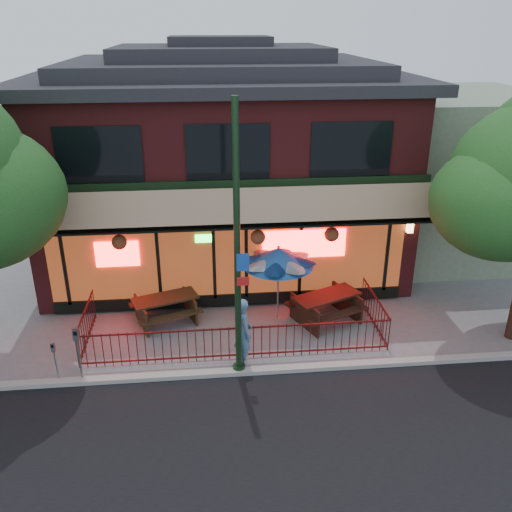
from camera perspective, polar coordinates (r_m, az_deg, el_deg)
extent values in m
plane|color=gray|center=(14.84, -1.91, -11.15)|extent=(80.00, 80.00, 0.00)
cube|color=#999993|center=(14.40, -1.77, -12.09)|extent=(80.00, 0.25, 0.12)
cube|color=maroon|center=(20.08, -3.48, 8.50)|extent=(12.00, 8.00, 6.50)
cube|color=#59230F|center=(16.82, -2.74, -0.32)|extent=(11.00, 0.06, 2.60)
cube|color=#FF0C0C|center=(16.83, 5.09, 1.29)|extent=(2.60, 0.04, 0.90)
cube|color=#FF0C0C|center=(16.80, -14.41, 0.20)|extent=(1.30, 0.04, 0.80)
cube|color=tan|center=(15.69, -2.78, 5.33)|extent=(12.20, 1.33, 1.26)
cube|color=black|center=(16.00, -16.17, 10.19)|extent=(2.40, 0.06, 1.60)
cube|color=black|center=(15.76, -2.98, 10.88)|extent=(2.40, 0.06, 1.60)
cube|color=black|center=(16.33, 9.98, 11.01)|extent=(2.40, 0.06, 1.60)
cube|color=black|center=(17.40, -2.65, -4.58)|extent=(11.00, 0.12, 0.40)
cube|color=#FFC672|center=(17.50, 15.89, 2.92)|extent=(0.18, 0.18, 0.32)
cube|color=gray|center=(22.80, 19.95, 8.32)|extent=(6.00, 7.00, 6.00)
cube|color=#490F10|center=(14.49, -2.02, -7.62)|extent=(8.40, 0.04, 0.04)
cube|color=#490F10|center=(14.94, -1.97, -10.34)|extent=(8.40, 0.04, 0.04)
cube|color=#490F10|center=(15.98, -17.62, -5.65)|extent=(0.04, 2.60, 0.04)
cube|color=#490F10|center=(16.36, 12.54, -4.33)|extent=(0.04, 2.60, 0.04)
cylinder|color=#490F10|center=(14.73, -1.99, -9.11)|extent=(0.02, 0.02, 1.00)
cylinder|color=black|center=(12.80, -2.00, 0.80)|extent=(0.16, 0.16, 7.00)
cylinder|color=black|center=(14.46, -1.81, -11.73)|extent=(0.32, 0.32, 0.20)
cube|color=#194CB2|center=(12.79, -1.40, -0.68)|extent=(0.30, 0.02, 0.45)
cube|color=red|center=(13.00, -1.37, -2.69)|extent=(0.30, 0.02, 0.22)
cube|color=#382514|center=(16.56, -11.98, -6.11)|extent=(0.52, 1.33, 0.79)
cube|color=#382514|center=(16.89, -7.04, -5.12)|extent=(0.52, 1.33, 0.79)
cube|color=#382514|center=(16.52, -9.57, -4.42)|extent=(2.08, 1.40, 0.06)
cube|color=#382514|center=(16.17, -8.91, -6.32)|extent=(1.92, 0.92, 0.05)
cube|color=#382514|center=(17.17, -10.06, -4.52)|extent=(1.92, 0.92, 0.05)
cube|color=black|center=(16.25, 5.12, -6.17)|extent=(0.66, 1.38, 0.84)
cube|color=black|center=(17.10, 9.52, -4.80)|extent=(0.66, 1.38, 0.84)
cube|color=black|center=(16.46, 7.45, -4.19)|extent=(2.21, 1.61, 0.07)
cube|color=black|center=(16.20, 8.71, -6.14)|extent=(2.00, 1.12, 0.06)
cube|color=black|center=(17.06, 6.14, -4.37)|extent=(2.00, 1.12, 0.06)
cylinder|color=gray|center=(16.35, 2.33, -3.14)|extent=(0.05, 0.05, 2.21)
cone|color=#1B4F98|center=(15.95, 2.38, -0.07)|extent=(2.11, 2.11, 0.55)
sphere|color=gray|center=(15.83, 2.40, 0.93)|extent=(0.10, 0.10, 0.10)
imported|color=teal|center=(14.27, -1.34, -8.02)|extent=(0.62, 0.80, 1.96)
cylinder|color=gray|center=(14.52, -18.06, -10.41)|extent=(0.06, 0.06, 1.24)
cube|color=gray|center=(14.13, -18.44, -7.86)|extent=(0.14, 0.12, 0.31)
cube|color=black|center=(14.04, -18.52, -7.75)|extent=(0.09, 0.01, 0.11)
cylinder|color=#989AA0|center=(14.74, -20.27, -10.87)|extent=(0.04, 0.04, 0.95)
cube|color=#989AA0|center=(14.44, -20.59, -8.97)|extent=(0.11, 0.09, 0.24)
cube|color=black|center=(14.37, -20.66, -8.89)|extent=(0.07, 0.01, 0.09)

